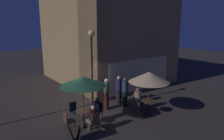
% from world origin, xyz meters
% --- Properties ---
extents(ground_plane, '(60.00, 60.00, 0.00)m').
position_xyz_m(ground_plane, '(0.00, 0.00, 0.00)').
color(ground_plane, '#362E2B').
extents(cafe_building, '(7.69, 8.93, 9.24)m').
position_xyz_m(cafe_building, '(3.61, 3.69, 4.62)').
color(cafe_building, '#A07C51').
rests_on(cafe_building, ground).
extents(street_lamp_near_corner, '(0.33, 0.33, 4.31)m').
position_xyz_m(street_lamp_near_corner, '(0.36, 0.02, 3.02)').
color(street_lamp_near_corner, black).
rests_on(street_lamp_near_corner, ground).
extents(menu_sandwich_board, '(0.80, 0.75, 0.89)m').
position_xyz_m(menu_sandwich_board, '(-1.81, -2.10, 0.46)').
color(menu_sandwich_board, black).
rests_on(menu_sandwich_board, ground).
extents(cafe_table_0, '(0.69, 0.69, 0.78)m').
position_xyz_m(cafe_table_0, '(2.38, -2.07, 0.55)').
color(cafe_table_0, black).
rests_on(cafe_table_0, ground).
extents(cafe_table_1, '(0.70, 0.70, 0.77)m').
position_xyz_m(cafe_table_1, '(-0.87, -1.14, 0.55)').
color(cafe_table_1, black).
rests_on(cafe_table_1, ground).
extents(patio_umbrella_0, '(2.05, 2.05, 2.29)m').
position_xyz_m(patio_umbrella_0, '(2.38, -2.07, 2.02)').
color(patio_umbrella_0, black).
rests_on(patio_umbrella_0, ground).
extents(patio_umbrella_1, '(2.02, 2.02, 2.38)m').
position_xyz_m(patio_umbrella_1, '(-0.87, -1.14, 2.15)').
color(patio_umbrella_1, black).
rests_on(patio_umbrella_1, ground).
extents(cafe_chair_0, '(0.43, 0.43, 0.97)m').
position_xyz_m(cafe_chair_0, '(2.32, -1.29, 0.57)').
color(cafe_chair_0, brown).
rests_on(cafe_chair_0, ground).
extents(cafe_chair_1, '(0.41, 0.41, 0.91)m').
position_xyz_m(cafe_chair_1, '(1.60, -2.12, 0.55)').
color(cafe_chair_1, '#1D2528').
rests_on(cafe_chair_1, ground).
extents(cafe_chair_2, '(0.42, 0.42, 0.93)m').
position_xyz_m(cafe_chair_2, '(-0.80, -1.94, 0.55)').
color(cafe_chair_2, brown).
rests_on(cafe_chair_2, ground).
extents(cafe_chair_3, '(0.41, 0.41, 0.97)m').
position_xyz_m(cafe_chair_3, '(-0.01, -1.13, 0.59)').
color(cafe_chair_3, brown).
rests_on(cafe_chair_3, ground).
extents(cafe_chair_4, '(0.42, 0.42, 0.93)m').
position_xyz_m(cafe_chair_4, '(-0.94, -0.31, 0.55)').
color(cafe_chair_4, black).
rests_on(cafe_chair_4, ground).
extents(cafe_chair_5, '(0.42, 0.42, 0.94)m').
position_xyz_m(cafe_chair_5, '(-1.67, -1.12, 0.57)').
color(cafe_chair_5, '#513027').
rests_on(cafe_chair_5, ground).
extents(patron_seated_0, '(0.40, 0.55, 1.30)m').
position_xyz_m(patron_seated_0, '(2.33, -1.43, 0.73)').
color(patron_seated_0, '#542022').
rests_on(patron_seated_0, ground).
extents(patron_seated_1, '(0.37, 0.54, 1.23)m').
position_xyz_m(patron_seated_1, '(-0.82, -1.80, 0.70)').
color(patron_seated_1, '#756E56').
rests_on(patron_seated_1, ground).
extents(patron_seated_2, '(0.55, 0.36, 1.22)m').
position_xyz_m(patron_seated_2, '(-0.15, -1.13, 0.70)').
color(patron_seated_2, '#354439').
rests_on(patron_seated_2, ground).
extents(patron_standing_3, '(0.34, 0.34, 1.68)m').
position_xyz_m(patron_standing_3, '(2.17, -0.50, 0.84)').
color(patron_standing_3, black).
rests_on(patron_standing_3, ground).
extents(patron_standing_4, '(0.37, 0.37, 1.65)m').
position_xyz_m(patron_standing_4, '(2.22, 0.10, 0.82)').
color(patron_standing_4, black).
rests_on(patron_standing_4, ground).
extents(patron_standing_5, '(0.31, 0.31, 1.75)m').
position_xyz_m(patron_standing_5, '(1.09, -0.22, 0.90)').
color(patron_standing_5, '#461414').
rests_on(patron_standing_5, ground).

